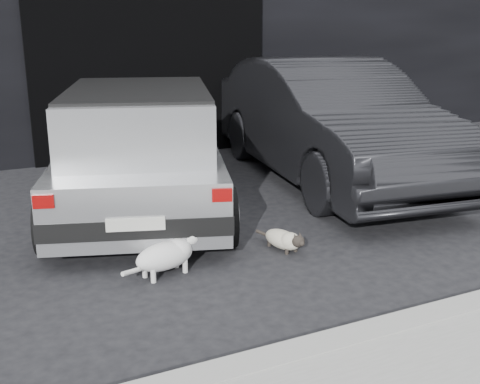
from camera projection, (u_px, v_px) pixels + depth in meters
name	position (u px, v px, depth m)	size (l,w,h in m)	color
ground	(184.00, 239.00, 6.47)	(80.00, 80.00, 0.00)	black
building_facade	(118.00, 4.00, 11.36)	(34.00, 4.00, 5.00)	black
garage_opening	(153.00, 78.00, 9.96)	(4.00, 0.10, 2.60)	black
curb	(425.00, 321.00, 4.63)	(18.00, 0.25, 0.12)	#979691
silver_hatchback	(140.00, 144.00, 7.25)	(3.03, 4.45, 1.51)	silver
second_car	(328.00, 121.00, 8.61)	(1.82, 5.22, 1.72)	black
cat_siamese	(285.00, 240.00, 6.14)	(0.32, 0.69, 0.24)	beige
cat_white	(168.00, 254.00, 5.56)	(0.85, 0.42, 0.41)	white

